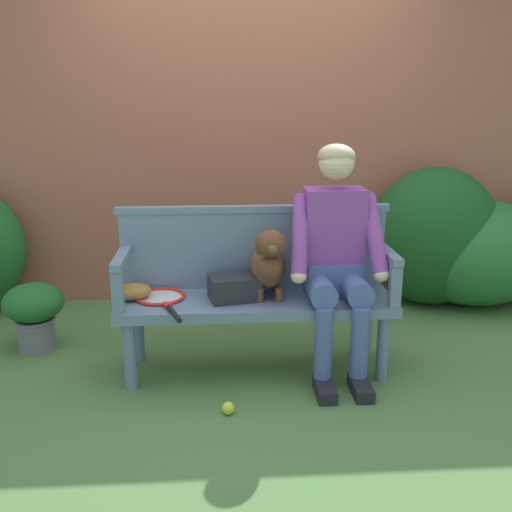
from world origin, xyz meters
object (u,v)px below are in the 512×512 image
object	(u,v)px
dog_on_bench	(268,263)
tennis_racket	(161,298)
sports_bag	(234,287)
potted_plant	(34,310)
tennis_ball	(228,408)
garden_bench	(256,308)
person_seated	(335,251)
baseball_glove	(132,292)

from	to	relation	value
dog_on_bench	tennis_racket	size ratio (longest dim) A/B	0.74
sports_bag	potted_plant	distance (m)	1.35
tennis_ball	garden_bench	bearing A→B (deg)	70.30
tennis_ball	potted_plant	world-z (taller)	potted_plant
person_seated	tennis_racket	bearing A→B (deg)	179.23
garden_bench	person_seated	size ratio (longest dim) A/B	1.20
dog_on_bench	potted_plant	bearing A→B (deg)	164.83
baseball_glove	tennis_ball	distance (m)	0.88
tennis_racket	baseball_glove	distance (m)	0.17
baseball_glove	tennis_ball	xyz separation A→B (m)	(0.53, -0.52, -0.47)
sports_bag	potted_plant	xyz separation A→B (m)	(-1.26, 0.39, -0.26)
dog_on_bench	baseball_glove	size ratio (longest dim) A/B	1.96
dog_on_bench	sports_bag	world-z (taller)	dog_on_bench
garden_bench	person_seated	world-z (taller)	person_seated
person_seated	tennis_ball	size ratio (longest dim) A/B	20.05
person_seated	dog_on_bench	bearing A→B (deg)	-179.03
sports_bag	tennis_racket	bearing A→B (deg)	177.29
baseball_glove	garden_bench	bearing A→B (deg)	-15.04
tennis_racket	potted_plant	xyz separation A→B (m)	(-0.84, 0.37, -0.20)
person_seated	sports_bag	bearing A→B (deg)	-179.36
sports_bag	baseball_glove	bearing A→B (deg)	175.87
potted_plant	garden_bench	bearing A→B (deg)	-15.28
potted_plant	tennis_racket	bearing A→B (deg)	-23.96
potted_plant	dog_on_bench	bearing A→B (deg)	-15.17
baseball_glove	sports_bag	world-z (taller)	sports_bag
garden_bench	potted_plant	size ratio (longest dim) A/B	3.60
baseball_glove	tennis_ball	bearing A→B (deg)	-57.29
dog_on_bench	tennis_racket	world-z (taller)	dog_on_bench
garden_bench	sports_bag	world-z (taller)	sports_bag
sports_bag	tennis_ball	xyz separation A→B (m)	(-0.05, -0.48, -0.49)
tennis_racket	sports_bag	world-z (taller)	sports_bag
dog_on_bench	tennis_ball	bearing A→B (deg)	-117.29
person_seated	potted_plant	world-z (taller)	person_seated
person_seated	baseball_glove	distance (m)	1.18
tennis_racket	baseball_glove	xyz separation A→B (m)	(-0.17, 0.02, 0.04)
baseball_glove	dog_on_bench	bearing A→B (deg)	-16.03
person_seated	tennis_ball	xyz separation A→B (m)	(-0.63, -0.48, -0.69)
person_seated	baseball_glove	bearing A→B (deg)	178.24
dog_on_bench	baseball_glove	world-z (taller)	dog_on_bench
dog_on_bench	baseball_glove	xyz separation A→B (m)	(-0.78, 0.04, -0.17)
dog_on_bench	baseball_glove	bearing A→B (deg)	176.90
baseball_glove	person_seated	bearing A→B (deg)	-14.69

